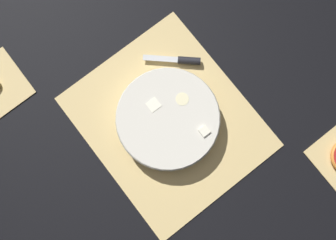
% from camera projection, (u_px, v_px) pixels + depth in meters
% --- Properties ---
extents(ground_plane, '(6.00, 6.00, 0.00)m').
position_uv_depth(ground_plane, '(168.00, 122.00, 0.94)').
color(ground_plane, black).
extents(bamboo_mat_center, '(0.43, 0.37, 0.01)m').
position_uv_depth(bamboo_mat_center, '(168.00, 122.00, 0.94)').
color(bamboo_mat_center, '#D6B775').
rests_on(bamboo_mat_center, ground_plane).
extents(fruit_salad_bowl, '(0.24, 0.24, 0.05)m').
position_uv_depth(fruit_salad_bowl, '(168.00, 119.00, 0.91)').
color(fruit_salad_bowl, silver).
rests_on(fruit_salad_bowl, bamboo_mat_center).
extents(paring_knife, '(0.11, 0.11, 0.02)m').
position_uv_depth(paring_knife, '(186.00, 60.00, 0.95)').
color(paring_knife, silver).
rests_on(paring_knife, bamboo_mat_center).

